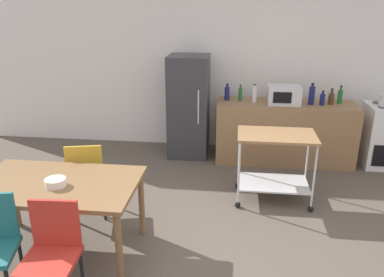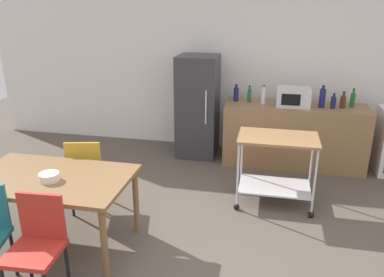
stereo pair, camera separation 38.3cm
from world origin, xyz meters
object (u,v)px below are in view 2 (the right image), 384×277
bottle_wine (249,95)px  microwave (293,97)px  chair_red (37,243)px  kitchen_cart (277,159)px  refrigerator (198,107)px  bottle_hot_sauce (263,96)px  bottle_sesame_oil (353,100)px  dining_table (51,184)px  bottle_soda (333,102)px  fruit_bowl (49,177)px  bottle_sparkling_water (236,94)px  bottle_olive_oil (343,101)px  chair_mustard (87,170)px  bottle_vinegar (322,98)px

bottle_wine → microwave: 0.63m
chair_red → kitchen_cart: size_ratio=0.98×
chair_red → refrigerator: (0.62, 3.35, 0.26)m
bottle_hot_sauce → bottle_sesame_oil: (1.22, 0.06, -0.01)m
dining_table → bottle_soda: bottle_soda is taller
kitchen_cart → fruit_bowl: (-2.05, -1.38, 0.21)m
microwave → bottle_soda: (0.54, -0.02, -0.04)m
bottle_sparkling_water → bottle_olive_oil: size_ratio=1.06×
chair_mustard → kitchen_cart: size_ratio=0.98×
dining_table → kitchen_cart: bearing=31.9°
bottle_sparkling_water → bottle_wine: bottle_sparkling_water is taller
bottle_sparkling_water → microwave: 0.83m
chair_red → microwave: (2.02, 3.20, 0.51)m
refrigerator → bottle_sparkling_water: 0.62m
chair_mustard → bottle_sparkling_water: size_ratio=3.62×
chair_red → bottle_soda: 4.11m
bottle_soda → fruit_bowl: bearing=-137.0°
bottle_soda → bottle_sesame_oil: bottle_sesame_oil is taller
chair_mustard → bottle_wine: bottle_wine is taller
fruit_bowl → chair_red: bearing=-69.7°
bottle_hot_sauce → bottle_vinegar: size_ratio=0.86×
refrigerator → bottle_sparkling_water: bearing=-1.9°
dining_table → fruit_bowl: 0.14m
chair_mustard → bottle_sparkling_water: bottle_sparkling_water is taller
dining_table → bottle_sparkling_water: bottle_sparkling_water is taller
bottle_wine → bottle_hot_sauce: bearing=-14.4°
kitchen_cart → bottle_sesame_oil: (1.00, 1.33, 0.43)m
refrigerator → bottle_wine: (0.78, -0.05, 0.23)m
bottle_soda → dining_table: bearing=-138.3°
bottle_sparkling_water → bottle_soda: (1.35, -0.14, -0.02)m
chair_mustard → bottle_sesame_oil: bottle_sesame_oil is taller
refrigerator → bottle_olive_oil: (2.07, -0.11, 0.22)m
microwave → bottle_soda: microwave is taller
chair_mustard → fruit_bowl: bearing=78.1°
dining_table → kitchen_cart: (2.09, 1.30, -0.10)m
bottle_olive_oil → chair_red: bearing=-129.7°
bottle_sparkling_water → bottle_olive_oil: (1.49, -0.09, -0.01)m
bottle_sparkling_water → refrigerator: bearing=178.1°
microwave → fruit_bowl: 3.44m
bottle_sparkling_water → bottle_sesame_oil: bottle_sesame_oil is taller
bottle_olive_oil → fruit_bowl: (-2.91, -2.64, -0.20)m
refrigerator → dining_table: bearing=-108.4°
bottle_vinegar → fruit_bowl: bearing=-135.3°
bottle_sparkling_water → bottle_olive_oil: 1.49m
bottle_soda → bottle_olive_oil: (0.13, 0.06, 0.00)m
refrigerator → fruit_bowl: size_ratio=8.40×
refrigerator → bottle_wine: 0.81m
bottle_soda → fruit_bowl: bottle_soda is taller
bottle_sparkling_water → fruit_bowl: (-1.43, -2.73, -0.22)m
dining_table → kitchen_cart: size_ratio=1.65×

